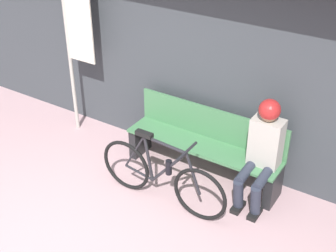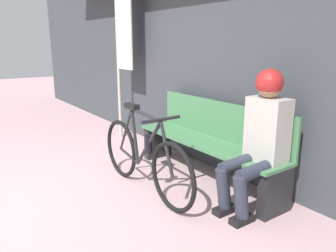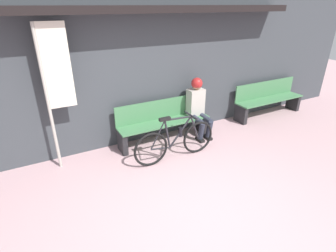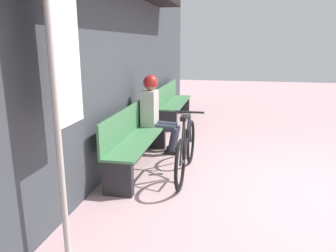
{
  "view_description": "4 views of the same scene",
  "coord_description": "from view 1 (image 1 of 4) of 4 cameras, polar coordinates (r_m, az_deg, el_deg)",
  "views": [
    {
      "loc": [
        2.58,
        -2.08,
        3.47
      ],
      "look_at": [
        0.18,
        1.7,
        0.75
      ],
      "focal_mm": 50.0,
      "sensor_mm": 36.0,
      "label": 1
    },
    {
      "loc": [
        2.94,
        -0.23,
        1.44
      ],
      "look_at": [
        0.38,
        1.58,
        0.64
      ],
      "focal_mm": 35.0,
      "sensor_mm": 36.0,
      "label": 2
    },
    {
      "loc": [
        -1.73,
        -2.24,
        2.58
      ],
      "look_at": [
        0.28,
        1.52,
        0.58
      ],
      "focal_mm": 28.0,
      "sensor_mm": 36.0,
      "label": 3
    },
    {
      "loc": [
        -3.74,
        0.74,
        1.71
      ],
      "look_at": [
        0.15,
        1.52,
        0.71
      ],
      "focal_mm": 35.0,
      "sensor_mm": 36.0,
      "label": 4
    }
  ],
  "objects": [
    {
      "name": "person_seated",
      "position": [
        5.07,
        11.5,
        -2.46
      ],
      "size": [
        0.34,
        0.59,
        1.24
      ],
      "color": "#2D3342",
      "rests_on": "ground_plane"
    },
    {
      "name": "banner_pole",
      "position": [
        6.06,
        -11.31,
        11.85
      ],
      "size": [
        0.45,
        0.05,
        2.36
      ],
      "color": "#B7B2A8",
      "rests_on": "ground_plane"
    },
    {
      "name": "storefront_wall",
      "position": [
        5.46,
        2.29,
        11.85
      ],
      "size": [
        12.0,
        0.56,
        3.2
      ],
      "color": "#3D4247",
      "rests_on": "ground_plane"
    },
    {
      "name": "bicycle",
      "position": [
        5.13,
        -0.82,
        -6.17
      ],
      "size": [
        1.6,
        0.4,
        0.86
      ],
      "color": "black",
      "rests_on": "ground_plane"
    },
    {
      "name": "park_bench_near",
      "position": [
        5.56,
        4.52,
        -2.31
      ],
      "size": [
        1.91,
        0.42,
        0.84
      ],
      "color": "#477F51",
      "rests_on": "ground_plane"
    }
  ]
}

